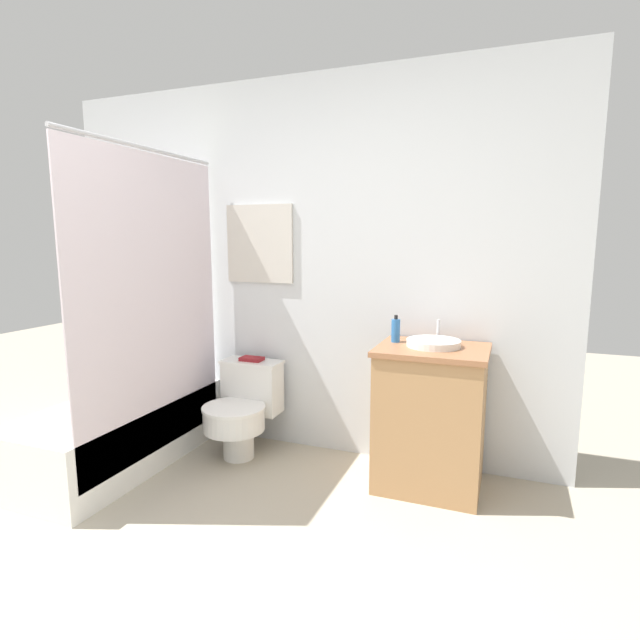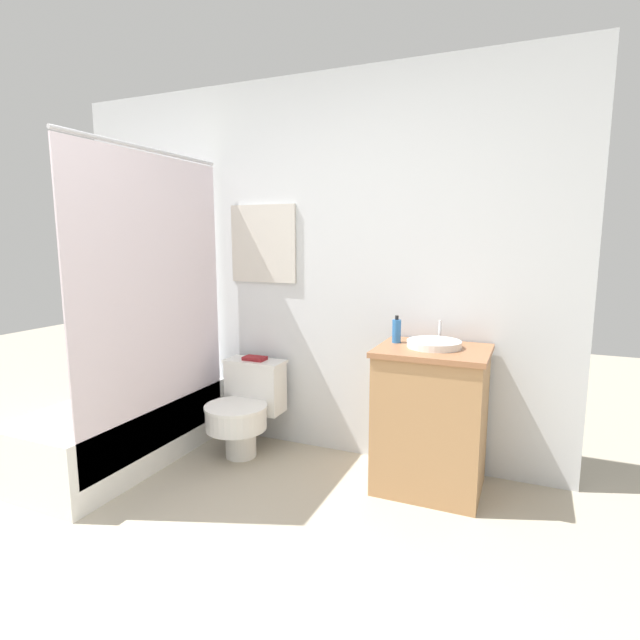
{
  "view_description": "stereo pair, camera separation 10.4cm",
  "coord_description": "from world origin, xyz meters",
  "px_view_note": "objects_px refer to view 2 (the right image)",
  "views": [
    {
      "loc": [
        1.37,
        -1.12,
        1.45
      ],
      "look_at": [
        0.34,
        1.54,
        0.99
      ],
      "focal_mm": 28.0,
      "sensor_mm": 36.0,
      "label": 1
    },
    {
      "loc": [
        1.47,
        -1.08,
        1.45
      ],
      "look_at": [
        0.34,
        1.54,
        0.99
      ],
      "focal_mm": 28.0,
      "sensor_mm": 36.0,
      "label": 2
    }
  ],
  "objects_px": {
    "soap_bottle": "(397,331)",
    "sink": "(434,344)",
    "toilet": "(246,406)",
    "book_on_tank": "(255,358)"
  },
  "relations": [
    {
      "from": "book_on_tank",
      "to": "sink",
      "type": "bearing_deg",
      "value": -4.97
    },
    {
      "from": "soap_bottle",
      "to": "book_on_tank",
      "type": "xyz_separation_m",
      "value": [
        -1.02,
        0.06,
        -0.28
      ]
    },
    {
      "from": "sink",
      "to": "toilet",
      "type": "bearing_deg",
      "value": -178.79
    },
    {
      "from": "toilet",
      "to": "book_on_tank",
      "type": "relative_size",
      "value": 4.01
    },
    {
      "from": "soap_bottle",
      "to": "sink",
      "type": "bearing_deg",
      "value": -10.9
    },
    {
      "from": "sink",
      "to": "soap_bottle",
      "type": "relative_size",
      "value": 2.1
    },
    {
      "from": "toilet",
      "to": "sink",
      "type": "xyz_separation_m",
      "value": [
        1.25,
        0.03,
        0.53
      ]
    },
    {
      "from": "soap_bottle",
      "to": "book_on_tank",
      "type": "relative_size",
      "value": 1.05
    },
    {
      "from": "sink",
      "to": "soap_bottle",
      "type": "height_order",
      "value": "soap_bottle"
    },
    {
      "from": "toilet",
      "to": "soap_bottle",
      "type": "xyz_separation_m",
      "value": [
        1.02,
        0.07,
        0.58
      ]
    }
  ]
}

